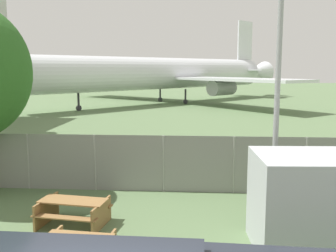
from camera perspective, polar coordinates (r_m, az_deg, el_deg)
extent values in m
cylinder|color=gray|center=(15.66, -19.64, -4.87)|extent=(0.07, 0.07, 2.10)
cylinder|color=gray|center=(14.83, -10.55, -5.24)|extent=(0.07, 0.07, 2.10)
cylinder|color=gray|center=(14.41, -0.66, -5.49)|extent=(0.07, 0.07, 2.10)
cylinder|color=gray|center=(14.43, 9.52, -5.59)|extent=(0.07, 0.07, 2.10)
cylinder|color=gray|center=(14.90, 19.35, -5.51)|extent=(0.07, 0.07, 2.10)
cube|color=gray|center=(14.41, -0.66, -5.49)|extent=(56.00, 0.01, 2.10)
cylinder|color=silver|center=(50.33, -0.89, 7.65)|extent=(28.10, 30.56, 3.94)
cone|color=silver|center=(66.69, 12.69, 7.63)|extent=(5.94, 6.04, 3.55)
cube|color=silver|center=(44.83, 10.12, 6.67)|extent=(14.90, 16.35, 0.30)
cylinder|color=#939399|center=(46.68, 7.81, 5.51)|extent=(3.69, 3.82, 1.77)
cube|color=silver|center=(59.52, -6.48, 7.14)|extent=(16.96, 13.83, 0.30)
cylinder|color=#939399|center=(57.78, -4.64, 6.10)|extent=(3.69, 3.82, 1.77)
cube|color=silver|center=(63.98, 11.10, 12.07)|extent=(2.55, 2.80, 5.91)
cube|color=silver|center=(63.67, 10.88, 8.01)|extent=(8.56, 8.15, 0.20)
cylinder|color=#2D2D33|center=(43.06, -12.86, 3.43)|extent=(0.24, 0.24, 1.88)
cylinder|color=#2D2D33|center=(43.12, -12.83, 2.56)|extent=(0.60, 0.62, 0.56)
cylinder|color=#2D2D33|center=(50.10, 2.55, 4.30)|extent=(0.24, 0.24, 1.88)
cylinder|color=#2D2D33|center=(50.15, 2.54, 3.55)|extent=(0.60, 0.62, 0.56)
cylinder|color=#2D2D33|center=(53.46, -1.14, 4.57)|extent=(0.24, 0.24, 1.88)
cylinder|color=#2D2D33|center=(53.51, -1.14, 3.86)|extent=(0.60, 0.62, 0.56)
cube|color=olive|center=(9.31, -13.05, -15.68)|extent=(1.60, 0.90, 0.04)
cube|color=olive|center=(9.91, -11.73, -16.02)|extent=(1.56, 0.42, 0.04)
cube|color=olive|center=(9.72, -16.82, -17.16)|extent=(0.19, 1.40, 0.74)
cube|color=olive|center=(11.79, -13.61, -10.48)|extent=(2.00, 1.02, 0.04)
cube|color=olive|center=(12.37, -12.42, -11.00)|extent=(1.93, 0.55, 0.04)
cube|color=olive|center=(11.42, -14.79, -12.75)|extent=(1.93, 0.55, 0.04)
cube|color=olive|center=(11.59, -9.63, -12.64)|extent=(0.26, 1.39, 0.74)
cube|color=olive|center=(12.29, -17.22, -11.66)|extent=(0.26, 1.39, 0.74)
cylinder|color=#99999E|center=(11.86, 15.69, 7.40)|extent=(0.16, 0.16, 8.73)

